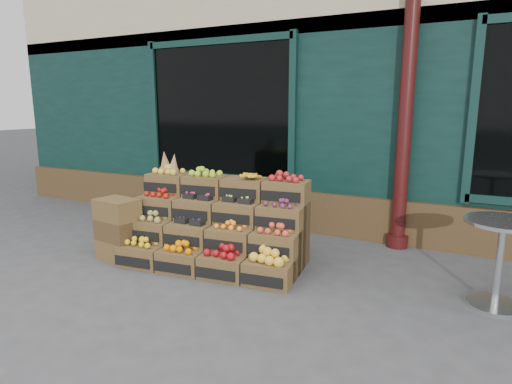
% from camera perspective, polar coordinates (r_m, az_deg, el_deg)
% --- Properties ---
extents(ground, '(60.00, 60.00, 0.00)m').
position_cam_1_polar(ground, '(4.50, -1.81, -12.52)').
color(ground, '#404043').
rests_on(ground, ground).
extents(shop_facade, '(12.00, 6.24, 4.80)m').
position_cam_1_polar(shop_facade, '(8.95, 14.58, 14.75)').
color(shop_facade, black).
rests_on(shop_facade, ground).
extents(crate_display, '(2.14, 1.22, 1.28)m').
position_cam_1_polar(crate_display, '(5.07, -5.16, -5.03)').
color(crate_display, brown).
rests_on(crate_display, ground).
extents(spare_crates, '(0.54, 0.41, 0.74)m').
position_cam_1_polar(spare_crates, '(5.39, -17.89, -4.77)').
color(spare_crates, brown).
rests_on(spare_crates, ground).
extents(bistro_table, '(0.66, 0.66, 0.83)m').
position_cam_1_polar(bistro_table, '(4.48, 29.80, -7.13)').
color(bistro_table, '#B2B5B9').
rests_on(bistro_table, ground).
extents(shopkeeper, '(0.71, 0.47, 1.95)m').
position_cam_1_polar(shopkeeper, '(7.43, -3.92, 4.85)').
color(shopkeeper, '#1E692E').
rests_on(shopkeeper, ground).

